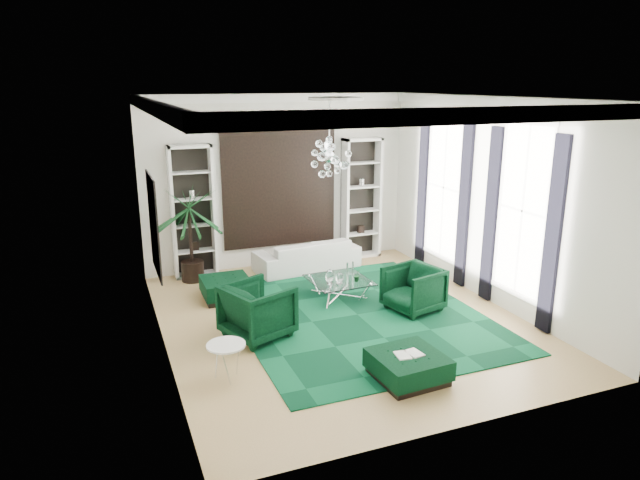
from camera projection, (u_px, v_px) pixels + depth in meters
name	position (u px, v px, depth m)	size (l,w,h in m)	color
floor	(341.00, 320.00, 10.02)	(6.00, 7.00, 0.02)	tan
ceiling	(343.00, 97.00, 8.99)	(6.00, 7.00, 0.02)	white
wall_back	(279.00, 181.00, 12.65)	(6.00, 0.02, 3.80)	silver
wall_front	(468.00, 280.00, 6.36)	(6.00, 0.02, 3.80)	silver
wall_left	(156.00, 231.00, 8.44)	(0.02, 7.00, 3.80)	silver
wall_right	(490.00, 201.00, 10.57)	(0.02, 7.00, 3.80)	silver
crown_molding	(343.00, 104.00, 9.02)	(6.00, 7.00, 0.18)	white
ceiling_medallion	(336.00, 99.00, 9.27)	(0.90, 0.90, 0.05)	white
tapestry	(279.00, 182.00, 12.61)	(2.50, 0.06, 2.80)	black
shelving_left	(193.00, 212.00, 11.92)	(0.90, 0.38, 2.80)	white
shelving_right	(361.00, 199.00, 13.30)	(0.90, 0.38, 2.80)	white
painting	(155.00, 225.00, 9.01)	(0.04, 1.30, 1.60)	black
window_near	(523.00, 211.00, 9.76)	(0.03, 1.10, 2.90)	white
curtain_near_a	(553.00, 236.00, 9.11)	(0.07, 0.30, 3.25)	black
curtain_near_b	(491.00, 216.00, 10.51)	(0.07, 0.30, 3.25)	black
window_far	(444.00, 188.00, 11.91)	(0.03, 1.10, 2.90)	white
curtain_far_a	(464.00, 207.00, 11.26)	(0.07, 0.30, 3.25)	black
curtain_far_b	(422.00, 193.00, 12.66)	(0.07, 0.30, 3.25)	black
rug	(357.00, 315.00, 10.19)	(4.20, 5.00, 0.02)	black
sofa	(307.00, 255.00, 12.62)	(2.30, 0.90, 0.67)	silver
armchair_left	(258.00, 311.00, 9.25)	(0.96, 0.99, 0.90)	black
armchair_right	(413.00, 289.00, 10.32)	(0.88, 0.91, 0.82)	black
coffee_table	(339.00, 289.00, 10.97)	(1.10, 1.10, 0.38)	white
ottoman_side	(226.00, 288.00, 10.96)	(0.89, 0.89, 0.40)	black
ottoman_front	(408.00, 367.00, 7.97)	(0.94, 0.94, 0.37)	black
book	(408.00, 354.00, 7.92)	(0.39, 0.26, 0.03)	white
side_table	(227.00, 362.00, 7.95)	(0.54, 0.54, 0.52)	white
palm	(190.00, 222.00, 11.65)	(1.59, 1.59, 2.54)	#13451F
chandelier	(329.00, 157.00, 9.30)	(0.80, 0.80, 0.72)	white
table_plant	(357.00, 275.00, 10.78)	(0.14, 0.11, 0.25)	#13451F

